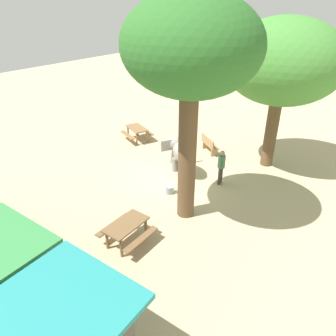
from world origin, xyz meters
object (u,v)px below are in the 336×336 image
object	(u,v)px
person_handler	(221,165)
wooden_bench	(209,144)
elephant	(182,153)
shade_tree_secondary	(191,51)
shade_tree_main	(283,63)
feed_bucket	(170,190)
picnic_table_near	(137,131)
picnic_table_far	(126,228)

from	to	relation	value
person_handler	wooden_bench	distance (m)	3.35
elephant	shade_tree_secondary	world-z (taller)	shade_tree_secondary
elephant	shade_tree_main	distance (m)	5.86
elephant	feed_bucket	xyz separation A→B (m)	(-0.62, 1.87, -0.83)
elephant	person_handler	bearing A→B (deg)	-146.85
elephant	person_handler	xyz separation A→B (m)	(-2.02, -0.05, -0.04)
picnic_table_near	feed_bucket	size ratio (longest dim) A/B	5.50
picnic_table_far	wooden_bench	bearing A→B (deg)	-170.18
shade_tree_main	picnic_table_near	world-z (taller)	shade_tree_main
shade_tree_main	feed_bucket	size ratio (longest dim) A/B	18.83
elephant	shade_tree_secondary	xyz separation A→B (m)	(-1.95, 2.72, 4.94)
person_handler	shade_tree_main	distance (m)	5.10
shade_tree_secondary	wooden_bench	size ratio (longest dim) A/B	5.57
person_handler	picnic_table_near	xyz separation A→B (m)	(6.26, -1.74, -0.36)
person_handler	picnic_table_near	size ratio (longest dim) A/B	0.82
picnic_table_far	elephant	bearing A→B (deg)	-165.61
shade_tree_main	picnic_table_far	bearing A→B (deg)	77.55
elephant	feed_bucket	distance (m)	2.14
elephant	feed_bucket	world-z (taller)	elephant
picnic_table_near	picnic_table_far	xyz separation A→B (m)	(-5.45, 7.03, 0.00)
person_handler	picnic_table_near	bearing A→B (deg)	-21.01
picnic_table_near	shade_tree_main	bearing A→B (deg)	34.93
shade_tree_main	picnic_table_far	world-z (taller)	shade_tree_main
shade_tree_main	shade_tree_secondary	world-z (taller)	shade_tree_secondary
shade_tree_main	picnic_table_far	distance (m)	9.58
shade_tree_main	picnic_table_near	size ratio (longest dim) A/B	3.42
shade_tree_main	shade_tree_secondary	bearing A→B (deg)	79.27
shade_tree_main	feed_bucket	distance (m)	7.29
shade_tree_secondary	picnic_table_near	xyz separation A→B (m)	(6.18, -4.52, -5.34)
shade_tree_secondary	wooden_bench	world-z (taller)	shade_tree_secondary
person_handler	picnic_table_far	size ratio (longest dim) A/B	1.06
shade_tree_secondary	shade_tree_main	bearing A→B (deg)	-100.73
shade_tree_secondary	picnic_table_near	bearing A→B (deg)	-36.14
picnic_table_far	person_handler	bearing A→B (deg)	172.63
shade_tree_secondary	picnic_table_near	distance (m)	9.34
shade_tree_main	wooden_bench	size ratio (longest dim) A/B	4.96
wooden_bench	shade_tree_main	bearing A→B (deg)	44.07
wooden_bench	picnic_table_near	world-z (taller)	wooden_bench
person_handler	wooden_bench	bearing A→B (deg)	-58.49
person_handler	shade_tree_main	world-z (taller)	shade_tree_main
wooden_bench	picnic_table_far	bearing A→B (deg)	-45.37
shade_tree_main	elephant	bearing A→B (deg)	45.59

